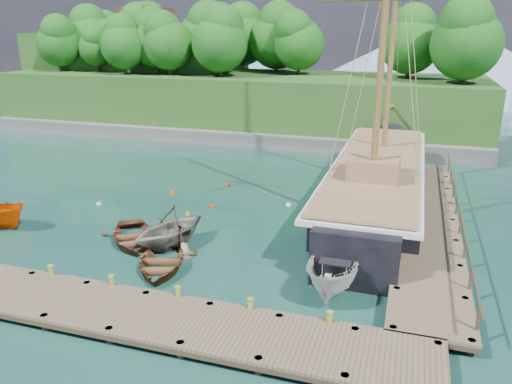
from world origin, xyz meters
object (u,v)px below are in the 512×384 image
rowboat_2 (161,268)px  schooner (377,186)px  rowboat_1 (171,246)px  cabin_boat_white (335,288)px  rowboat_0 (133,243)px

rowboat_2 → schooner: size_ratio=0.15×
rowboat_1 → schooner: bearing=67.4°
rowboat_1 → cabin_boat_white: bearing=10.8°
rowboat_2 → schooner: bearing=35.3°
rowboat_2 → cabin_boat_white: size_ratio=0.81×
rowboat_1 → cabin_boat_white: rowboat_1 is taller
cabin_boat_white → rowboat_1: bearing=171.2°
schooner → cabin_boat_white: bearing=-93.5°
rowboat_0 → rowboat_2: size_ratio=1.02×
cabin_boat_white → schooner: (0.75, 11.35, 1.21)m
cabin_boat_white → schooner: schooner is taller
cabin_boat_white → schooner: bearing=88.8°
rowboat_2 → schooner: 14.91m
rowboat_0 → cabin_boat_white: (10.82, -1.55, 0.00)m
rowboat_2 → cabin_boat_white: cabin_boat_white is taller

